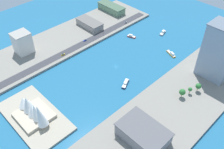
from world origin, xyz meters
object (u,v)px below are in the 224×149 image
object	(u,v)px
sedan_silver	(126,23)
water_taxi_orange	(171,54)
terminal_long_green	(111,8)
carpark_squat_concrete	(90,24)
opera_landmark	(32,110)
hotel_broad_white	(22,43)
tower_tall_glass	(219,52)
hatchback_blue	(85,40)
yacht_sleek_gray	(163,33)
tugboat_red	(131,36)
patrol_launch_navy	(126,83)
taxi_yellow_cab	(63,54)
warehouse_low_gray	(143,133)

from	to	relation	value
sedan_silver	water_taxi_orange	bearing A→B (deg)	171.83
terminal_long_green	carpark_squat_concrete	distance (m)	55.17
carpark_squat_concrete	opera_landmark	xyz separation A→B (m)	(-85.42, 139.73, 3.19)
hotel_broad_white	sedan_silver	bearing A→B (deg)	-105.65
terminal_long_green	opera_landmark	distance (m)	216.73
terminal_long_green	sedan_silver	size ratio (longest dim) A/B	9.13
tower_tall_glass	hatchback_blue	xyz separation A→B (m)	(146.67, 57.04, -29.27)
yacht_sleek_gray	hatchback_blue	xyz separation A→B (m)	(57.05, 89.65, 2.05)
tugboat_red	tower_tall_glass	bearing A→B (deg)	-177.74
patrol_launch_navy	tower_tall_glass	xyz separation A→B (m)	(-56.39, -76.61, 31.40)
patrol_launch_navy	opera_landmark	distance (m)	97.01
tugboat_red	hotel_broad_white	distance (m)	137.74
water_taxi_orange	hotel_broad_white	world-z (taller)	hotel_broad_white
terminal_long_green	hatchback_blue	xyz separation A→B (m)	(-35.36, 81.59, -4.15)
tower_tall_glass	hatchback_blue	world-z (taller)	tower_tall_glass
hatchback_blue	taxi_yellow_cab	bearing A→B (deg)	97.66
opera_landmark	taxi_yellow_cab	bearing A→B (deg)	-52.29
hotel_broad_white	yacht_sleek_gray	bearing A→B (deg)	-119.89
tugboat_red	hatchback_blue	size ratio (longest dim) A/B	2.67
yacht_sleek_gray	water_taxi_orange	size ratio (longest dim) A/B	0.91
taxi_yellow_cab	sedan_silver	distance (m)	109.06
patrol_launch_navy	sedan_silver	world-z (taller)	sedan_silver
water_taxi_orange	terminal_long_green	size ratio (longest dim) A/B	0.36
hatchback_blue	opera_landmark	size ratio (longest dim) A/B	0.11
tugboat_red	opera_landmark	size ratio (longest dim) A/B	0.28
tower_tall_glass	sedan_silver	size ratio (longest dim) A/B	12.20
water_taxi_orange	terminal_long_green	xyz separation A→B (m)	(128.59, -23.45, 6.28)
patrol_launch_navy	sedan_silver	size ratio (longest dim) A/B	3.15
carpark_squat_concrete	opera_landmark	size ratio (longest dim) A/B	0.91
tugboat_red	warehouse_low_gray	bearing A→B (deg)	135.63
hotel_broad_white	opera_landmark	xyz separation A→B (m)	(-95.29, 44.61, -5.37)
patrol_launch_navy	carpark_squat_concrete	size ratio (longest dim) A/B	0.39
patrol_launch_navy	tugboat_red	bearing A→B (deg)	-51.56
taxi_yellow_cab	sedan_silver	size ratio (longest dim) A/B	0.86
warehouse_low_gray	opera_landmark	world-z (taller)	opera_landmark
yacht_sleek_gray	terminal_long_green	size ratio (longest dim) A/B	0.32
warehouse_low_gray	taxi_yellow_cab	bearing A→B (deg)	-8.36
tower_tall_glass	hotel_broad_white	xyz separation A→B (m)	(179.86, 124.41, -17.20)
water_taxi_orange	warehouse_low_gray	size ratio (longest dim) A/B	0.39
warehouse_low_gray	taxi_yellow_cab	distance (m)	143.76
carpark_squat_concrete	tugboat_red	bearing A→B (deg)	-156.24
yacht_sleek_gray	hatchback_blue	bearing A→B (deg)	57.53
patrol_launch_navy	carpark_squat_concrete	xyz separation A→B (m)	(113.59, -47.32, 5.64)
taxi_yellow_cab	warehouse_low_gray	bearing A→B (deg)	171.64
water_taxi_orange	carpark_squat_concrete	distance (m)	120.58
patrol_launch_navy	taxi_yellow_cab	xyz separation A→B (m)	(85.12, 18.75, 2.18)
tugboat_red	sedan_silver	world-z (taller)	sedan_silver
hatchback_blue	sedan_silver	size ratio (longest dim) A/B	0.94
water_taxi_orange	patrol_launch_navy	size ratio (longest dim) A/B	1.03
yacht_sleek_gray	terminal_long_green	distance (m)	92.96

